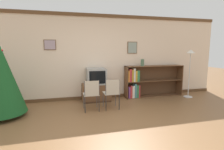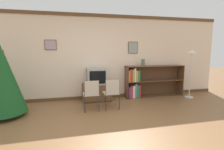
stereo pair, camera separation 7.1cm
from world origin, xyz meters
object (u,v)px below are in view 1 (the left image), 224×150
(christmas_tree, at_px, (0,77))
(bookshelf, at_px, (144,82))
(folding_chair_right, at_px, (112,92))
(vase, at_px, (142,63))
(television, at_px, (96,76))
(standing_lamp, at_px, (190,61))
(tv_console, at_px, (96,92))
(folding_chair_left, at_px, (92,93))

(christmas_tree, relative_size, bookshelf, 0.96)
(folding_chair_right, bearing_deg, vase, 36.14)
(christmas_tree, xyz_separation_m, vase, (3.91, 0.81, 0.21))
(television, height_order, standing_lamp, standing_lamp)
(tv_console, xyz_separation_m, bookshelf, (1.65, 0.09, 0.24))
(christmas_tree, bearing_deg, television, 18.00)
(folding_chair_right, bearing_deg, television, 106.88)
(folding_chair_left, distance_m, folding_chair_right, 0.54)
(standing_lamp, bearing_deg, folding_chair_right, -168.94)
(television, height_order, bookshelf, bookshelf)
(television, distance_m, vase, 1.60)
(folding_chair_left, relative_size, folding_chair_right, 1.00)
(christmas_tree, height_order, standing_lamp, christmas_tree)
(folding_chair_left, distance_m, vase, 2.16)
(bookshelf, bearing_deg, folding_chair_right, -144.52)
(folding_chair_right, relative_size, vase, 3.54)
(folding_chair_right, bearing_deg, tv_console, 106.83)
(christmas_tree, relative_size, standing_lamp, 1.22)
(television, xyz_separation_m, folding_chair_right, (0.27, -0.89, -0.31))
(bookshelf, bearing_deg, television, -176.78)
(standing_lamp, bearing_deg, folding_chair_left, -170.69)
(christmas_tree, xyz_separation_m, folding_chair_right, (2.63, -0.12, -0.50))
(tv_console, relative_size, folding_chair_left, 1.08)
(folding_chair_left, bearing_deg, bookshelf, 27.12)
(vase, bearing_deg, christmas_tree, -168.30)
(standing_lamp, bearing_deg, tv_console, 173.59)
(folding_chair_left, bearing_deg, christmas_tree, 176.63)
(television, bearing_deg, folding_chair_left, -106.88)
(television, bearing_deg, christmas_tree, -162.00)
(vase, bearing_deg, tv_console, -178.55)
(folding_chair_left, bearing_deg, tv_console, 73.17)
(christmas_tree, bearing_deg, vase, 11.70)
(television, relative_size, folding_chair_left, 0.72)
(television, height_order, folding_chair_right, television)
(folding_chair_left, xyz_separation_m, standing_lamp, (3.35, 0.55, 0.75))
(bookshelf, xyz_separation_m, standing_lamp, (1.42, -0.44, 0.72))
(folding_chair_left, bearing_deg, folding_chair_right, 0.00)
(folding_chair_left, xyz_separation_m, vase, (1.82, 0.93, 0.70))
(christmas_tree, height_order, tv_console, christmas_tree)
(folding_chair_right, height_order, standing_lamp, standing_lamp)
(folding_chair_right, distance_m, vase, 1.73)
(folding_chair_right, distance_m, bookshelf, 1.70)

